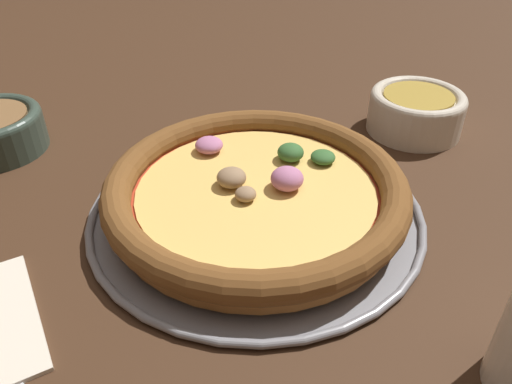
# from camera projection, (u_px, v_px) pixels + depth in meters

# --- Properties ---
(ground_plane) EXTENTS (3.00, 3.00, 0.00)m
(ground_plane) POSITION_uv_depth(u_px,v_px,m) (256.00, 214.00, 0.50)
(ground_plane) COLOR #3D2616
(pizza_tray) EXTENTS (0.33, 0.33, 0.01)m
(pizza_tray) POSITION_uv_depth(u_px,v_px,m) (256.00, 211.00, 0.49)
(pizza_tray) COLOR gray
(pizza_tray) RESTS_ON ground_plane
(pizza) EXTENTS (0.29, 0.29, 0.04)m
(pizza) POSITION_uv_depth(u_px,v_px,m) (256.00, 191.00, 0.48)
(pizza) COLOR #A86B33
(pizza) RESTS_ON pizza_tray
(bowl_near) EXTENTS (0.12, 0.12, 0.05)m
(bowl_near) POSITION_uv_depth(u_px,v_px,m) (416.00, 110.00, 0.62)
(bowl_near) COLOR beige
(bowl_near) RESTS_ON ground_plane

